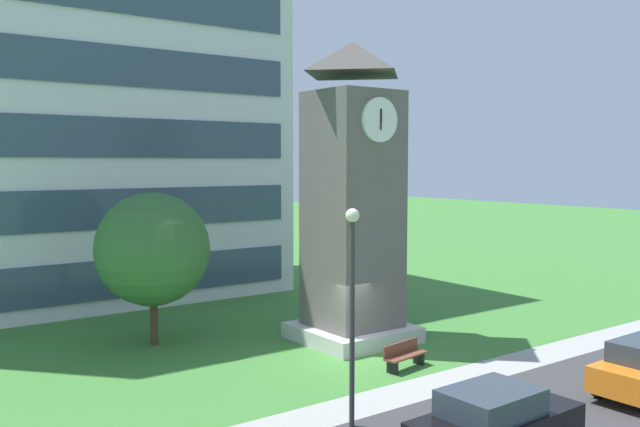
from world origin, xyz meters
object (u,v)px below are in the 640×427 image
object	(u,v)px
clock_tower	(353,208)
parked_car_black	(495,423)
park_bench	(404,355)
tree_streetside	(153,249)
street_lamp	(352,292)

from	to	relation	value
clock_tower	parked_car_black	bearing A→B (deg)	-111.18
park_bench	tree_streetside	xyz separation A→B (m)	(-5.60, 7.75, 3.19)
clock_tower	street_lamp	bearing A→B (deg)	-128.95
street_lamp	parked_car_black	distance (m)	4.63
street_lamp	tree_streetside	xyz separation A→B (m)	(-1.06, 10.58, 0.09)
tree_streetside	parked_car_black	xyz separation A→B (m)	(2.55, -14.04, -2.79)
tree_streetside	parked_car_black	world-z (taller)	tree_streetside
clock_tower	parked_car_black	xyz separation A→B (m)	(-3.93, -10.16, -4.27)
tree_streetside	parked_car_black	size ratio (longest dim) A/B	1.31
street_lamp	clock_tower	bearing A→B (deg)	51.05
street_lamp	parked_car_black	world-z (taller)	street_lamp
park_bench	street_lamp	distance (m)	6.18
park_bench	parked_car_black	world-z (taller)	parked_car_black
tree_streetside	street_lamp	bearing A→B (deg)	-84.27
park_bench	parked_car_black	xyz separation A→B (m)	(-3.05, -6.29, 0.40)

